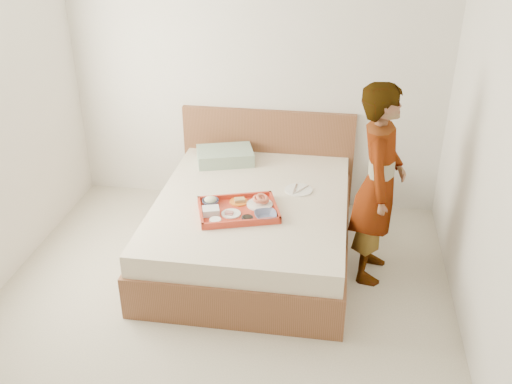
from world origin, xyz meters
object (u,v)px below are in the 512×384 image
object	(u,v)px
bed	(252,226)
dinner_plate	(299,190)
person	(379,184)
tray	(238,210)

from	to	relation	value
bed	dinner_plate	world-z (taller)	dinner_plate
bed	person	xyz separation A→B (m)	(1.00, -0.12, 0.54)
bed	person	bearing A→B (deg)	-6.84
tray	person	size ratio (longest dim) A/B	0.38
person	bed	bearing A→B (deg)	90.38
dinner_plate	tray	bearing A→B (deg)	-134.39
bed	dinner_plate	bearing A→B (deg)	29.02
person	dinner_plate	bearing A→B (deg)	69.95
bed	dinner_plate	distance (m)	0.50
tray	person	distance (m)	1.10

